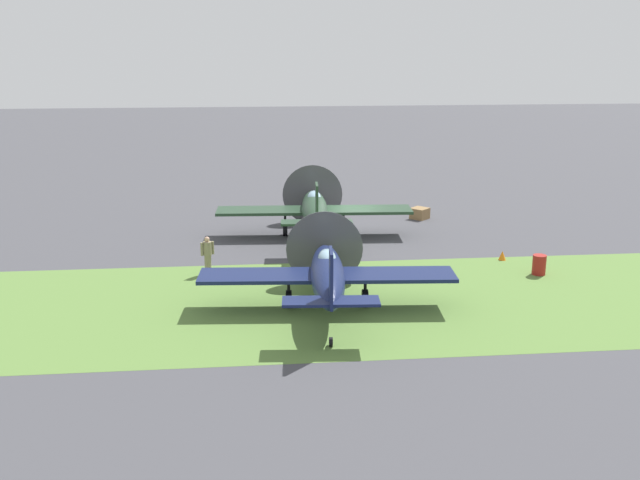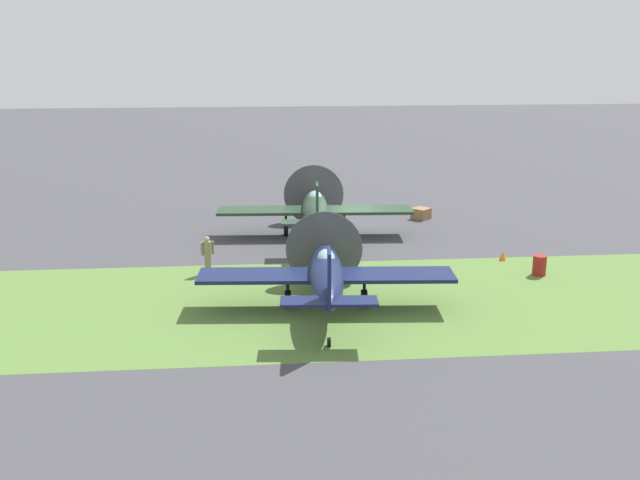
{
  "view_description": "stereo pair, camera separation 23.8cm",
  "coord_description": "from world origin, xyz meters",
  "px_view_note": "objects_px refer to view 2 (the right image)",
  "views": [
    {
      "loc": [
        -5.41,
        -37.75,
        10.08
      ],
      "look_at": [
        -2.31,
        -6.26,
        1.38
      ],
      "focal_mm": 40.57,
      "sensor_mm": 36.0,
      "label": 1
    },
    {
      "loc": [
        -5.18,
        -37.77,
        10.08
      ],
      "look_at": [
        -2.31,
        -6.26,
        1.38
      ],
      "focal_mm": 40.57,
      "sensor_mm": 36.0,
      "label": 2
    }
  ],
  "objects_px": {
    "fuel_drum": "(539,265)",
    "ground_crew_chief": "(208,254)",
    "supply_crate": "(421,213)",
    "airplane_wingman": "(326,274)",
    "runway_marker_cone": "(503,256)",
    "airplane_lead": "(315,209)"
  },
  "relations": [
    {
      "from": "airplane_wingman",
      "to": "supply_crate",
      "type": "bearing_deg",
      "value": 68.14
    },
    {
      "from": "runway_marker_cone",
      "to": "ground_crew_chief",
      "type": "bearing_deg",
      "value": -176.72
    },
    {
      "from": "fuel_drum",
      "to": "runway_marker_cone",
      "type": "relative_size",
      "value": 2.05
    },
    {
      "from": "fuel_drum",
      "to": "supply_crate",
      "type": "distance_m",
      "value": 11.3
    },
    {
      "from": "airplane_wingman",
      "to": "runway_marker_cone",
      "type": "distance_m",
      "value": 10.85
    },
    {
      "from": "airplane_wingman",
      "to": "supply_crate",
      "type": "distance_m",
      "value": 16.11
    },
    {
      "from": "airplane_wingman",
      "to": "airplane_lead",
      "type": "bearing_deg",
      "value": 91.52
    },
    {
      "from": "fuel_drum",
      "to": "supply_crate",
      "type": "relative_size",
      "value": 1.0
    },
    {
      "from": "airplane_lead",
      "to": "airplane_wingman",
      "type": "xyz_separation_m",
      "value": [
        -0.5,
        -10.91,
        -0.07
      ]
    },
    {
      "from": "fuel_drum",
      "to": "runway_marker_cone",
      "type": "distance_m",
      "value": 2.5
    },
    {
      "from": "fuel_drum",
      "to": "supply_crate",
      "type": "bearing_deg",
      "value": 104.71
    },
    {
      "from": "airplane_lead",
      "to": "runway_marker_cone",
      "type": "xyz_separation_m",
      "value": [
        8.55,
        -5.07,
        -1.34
      ]
    },
    {
      "from": "ground_crew_chief",
      "to": "runway_marker_cone",
      "type": "bearing_deg",
      "value": 160.89
    },
    {
      "from": "airplane_wingman",
      "to": "fuel_drum",
      "type": "bearing_deg",
      "value": 23.66
    },
    {
      "from": "runway_marker_cone",
      "to": "fuel_drum",
      "type": "bearing_deg",
      "value": -69.68
    },
    {
      "from": "airplane_wingman",
      "to": "runway_marker_cone",
      "type": "xyz_separation_m",
      "value": [
        9.05,
        5.85,
        -1.27
      ]
    },
    {
      "from": "fuel_drum",
      "to": "ground_crew_chief",
      "type": "bearing_deg",
      "value": 174.06
    },
    {
      "from": "airplane_wingman",
      "to": "fuel_drum",
      "type": "height_order",
      "value": "airplane_wingman"
    },
    {
      "from": "airplane_lead",
      "to": "airplane_wingman",
      "type": "bearing_deg",
      "value": -89.25
    },
    {
      "from": "supply_crate",
      "to": "ground_crew_chief",
      "type": "bearing_deg",
      "value": -141.66
    },
    {
      "from": "airplane_lead",
      "to": "ground_crew_chief",
      "type": "distance_m",
      "value": 7.95
    },
    {
      "from": "fuel_drum",
      "to": "supply_crate",
      "type": "height_order",
      "value": "fuel_drum"
    }
  ]
}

